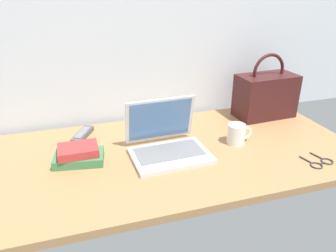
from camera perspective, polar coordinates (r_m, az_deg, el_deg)
name	(u,v)px	position (r m, az deg, el deg)	size (l,w,h in m)	color
desk	(169,155)	(1.37, 0.15, -5.13)	(1.60, 0.76, 0.03)	#A87A4C
laptop	(167,143)	(1.34, -0.22, -2.92)	(0.32, 0.28, 0.21)	silver
coffee_mug	(237,134)	(1.44, 12.02, -1.34)	(0.12, 0.08, 0.09)	white
remote_control_near	(155,125)	(1.58, -2.38, 0.19)	(0.05, 0.16, 0.02)	#4C4C51
remote_control_far	(83,135)	(1.53, -14.80, -1.47)	(0.11, 0.16, 0.02)	#4C4C51
eyeglasses	(321,163)	(1.41, 25.33, -5.87)	(0.12, 0.12, 0.01)	#333338
handbag	(266,95)	(1.75, 16.79, 5.28)	(0.31, 0.18, 0.33)	#3F1919
book_stack	(79,155)	(1.32, -15.44, -4.90)	(0.21, 0.15, 0.07)	#3F7F4C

